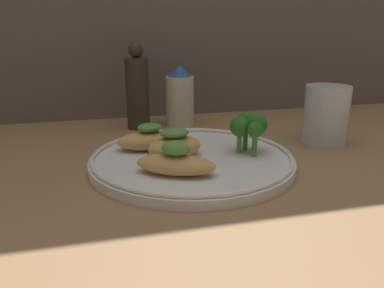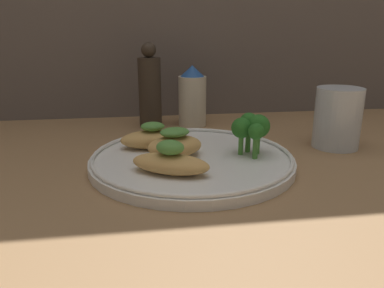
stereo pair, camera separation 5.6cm
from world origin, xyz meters
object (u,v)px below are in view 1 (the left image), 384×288
(plate, at_px, (192,159))
(drinking_glass, at_px, (326,115))
(sauce_bottle, at_px, (180,97))
(broccoli_bunch, at_px, (249,126))
(pepper_grinder, at_px, (137,90))

(plate, bearing_deg, drinking_glass, 12.22)
(drinking_glass, bearing_deg, sauce_bottle, 139.59)
(plate, relative_size, sauce_bottle, 2.41)
(broccoli_bunch, height_order, drinking_glass, drinking_glass)
(broccoli_bunch, bearing_deg, plate, -179.87)
(plate, bearing_deg, broccoli_bunch, 0.13)
(broccoli_bunch, relative_size, pepper_grinder, 0.36)
(pepper_grinder, bearing_deg, plate, -78.24)
(plate, xyz_separation_m, broccoli_bunch, (0.09, 0.00, 0.05))
(plate, bearing_deg, pepper_grinder, 101.76)
(broccoli_bunch, distance_m, pepper_grinder, 0.29)
(broccoli_bunch, height_order, sauce_bottle, sauce_bottle)
(broccoli_bunch, bearing_deg, pepper_grinder, 119.87)
(broccoli_bunch, bearing_deg, drinking_glass, 18.28)
(drinking_glass, bearing_deg, plate, -167.78)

